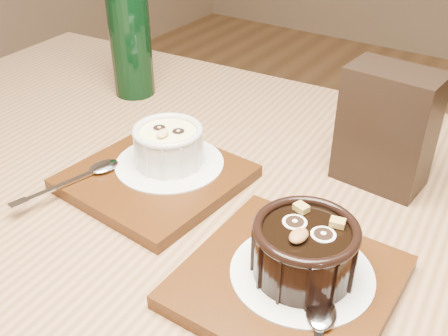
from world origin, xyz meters
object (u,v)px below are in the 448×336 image
object	(u,v)px
table	(219,292)
green_bottle	(130,37)
condiment_stand	(387,128)
tray_right	(288,282)
ramekin_dark	(305,247)
ramekin_white	(168,144)
tray_left	(156,178)

from	to	relation	value
table	green_bottle	size ratio (longest dim) A/B	5.36
table	condiment_stand	world-z (taller)	condiment_stand
tray_right	ramekin_dark	bearing A→B (deg)	45.91
ramekin_white	condiment_stand	size ratio (longest dim) A/B	0.59
tray_left	condiment_stand	distance (m)	0.27
ramekin_white	green_bottle	world-z (taller)	green_bottle
tray_left	ramekin_dark	bearing A→B (deg)	-14.17
table	ramekin_dark	xyz separation A→B (m)	(0.11, -0.02, 0.14)
table	green_bottle	bearing A→B (deg)	145.24
table	tray_left	distance (m)	0.15
table	ramekin_white	bearing A→B (deg)	153.02
table	ramekin_dark	bearing A→B (deg)	-12.61
ramekin_white	condiment_stand	distance (m)	0.25
tray_left	tray_right	distance (m)	0.22
ramekin_white	tray_right	xyz separation A→B (m)	(0.21, -0.09, -0.03)
ramekin_white	tray_right	bearing A→B (deg)	-36.32
ramekin_white	condiment_stand	xyz separation A→B (m)	(0.21, 0.13, 0.03)
ramekin_white	tray_left	bearing A→B (deg)	-106.90
tray_right	ramekin_dark	distance (m)	0.04
ramekin_dark	green_bottle	xyz separation A→B (m)	(-0.41, 0.23, 0.04)
tray_right	green_bottle	world-z (taller)	green_bottle
ramekin_dark	table	bearing A→B (deg)	170.51
ramekin_white	green_bottle	bearing A→B (deg)	128.20
tray_left	ramekin_white	bearing A→B (deg)	86.34
tray_left	green_bottle	xyz separation A→B (m)	(-0.19, 0.18, 0.08)
tray_left	ramekin_white	size ratio (longest dim) A/B	2.18
condiment_stand	table	bearing A→B (deg)	-119.88
tray_right	ramekin_white	bearing A→B (deg)	156.91
tray_left	green_bottle	distance (m)	0.28
tray_right	green_bottle	bearing A→B (deg)	148.79
green_bottle	condiment_stand	bearing A→B (deg)	-3.89
green_bottle	tray_left	bearing A→B (deg)	-42.94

